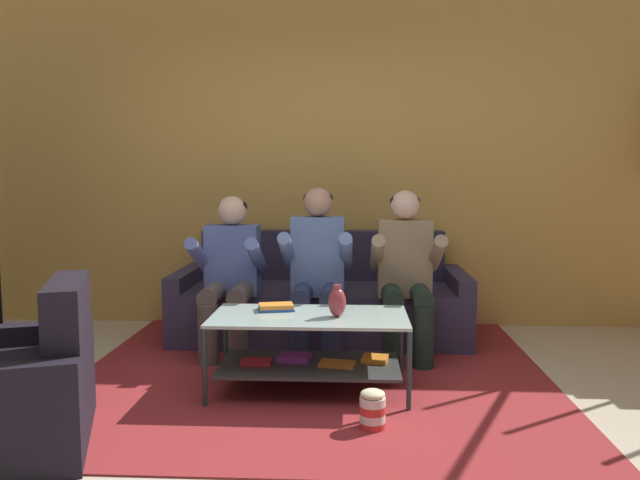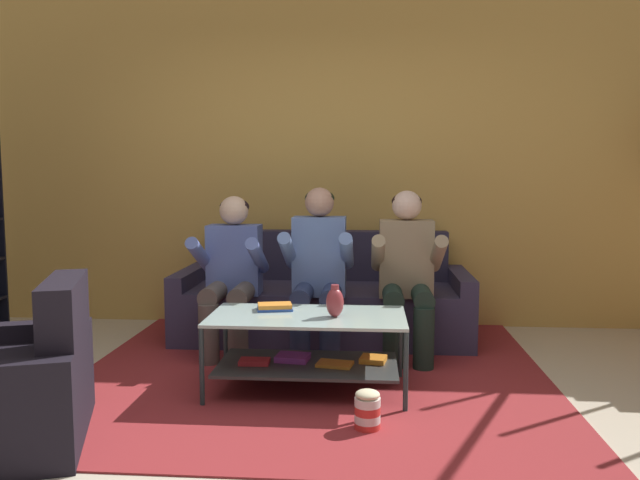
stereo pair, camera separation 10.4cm
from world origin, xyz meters
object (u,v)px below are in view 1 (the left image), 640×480
at_px(couch, 321,303).
at_px(coffee_table, 310,342).
at_px(person_seated_middle, 317,266).
at_px(popcorn_tub, 372,410).
at_px(vase, 337,302).
at_px(person_seated_left, 230,269).
at_px(armchair, 5,394).
at_px(book_stack, 276,307).
at_px(person_seated_right, 406,268).

height_order(couch, coffee_table, couch).
xyz_separation_m(person_seated_middle, popcorn_tub, (0.35, -1.29, -0.54)).
bearing_deg(vase, couch, 97.06).
relative_size(person_seated_left, vase, 5.99).
bearing_deg(armchair, person_seated_middle, 49.02).
bearing_deg(couch, person_seated_left, -140.21).
distance_m(person_seated_left, coffee_table, 1.02).
xyz_separation_m(vase, book_stack, (-0.38, 0.16, -0.07)).
height_order(person_seated_middle, person_seated_right, person_seated_middle).
height_order(coffee_table, armchair, armchair).
bearing_deg(coffee_table, person_seated_middle, 90.01).
height_order(couch, vase, couch).
distance_m(coffee_table, popcorn_tub, 0.68).
xyz_separation_m(book_stack, popcorn_tub, (0.57, -0.66, -0.38)).
bearing_deg(book_stack, person_seated_right, 37.18).
height_order(coffee_table, book_stack, book_stack).
height_order(person_seated_right, armchair, person_seated_right).
distance_m(person_seated_middle, person_seated_right, 0.62).
distance_m(couch, vase, 1.34).
bearing_deg(book_stack, person_seated_middle, 71.39).
bearing_deg(person_seated_left, armchair, -115.60).
height_order(person_seated_middle, armchair, person_seated_middle).
bearing_deg(person_seated_middle, couch, 90.00).
distance_m(couch, book_stack, 1.19).
distance_m(person_seated_left, armchair, 1.79).
xyz_separation_m(coffee_table, popcorn_tub, (0.35, -0.54, -0.20)).
xyz_separation_m(person_seated_middle, vase, (0.16, -0.79, -0.09)).
distance_m(person_seated_left, person_seated_right, 1.25).
bearing_deg(popcorn_tub, coffee_table, 123.11).
relative_size(person_seated_right, armchair, 1.09).
distance_m(coffee_table, vase, 0.30).
distance_m(coffee_table, book_stack, 0.30).
relative_size(person_seated_right, book_stack, 4.98).
bearing_deg(popcorn_tub, person_seated_middle, 105.33).
relative_size(couch, book_stack, 9.57).
bearing_deg(coffee_table, person_seated_right, 50.27).
distance_m(person_seated_middle, book_stack, 0.69).
xyz_separation_m(person_seated_middle, book_stack, (-0.21, -0.64, -0.16)).
relative_size(couch, person_seated_middle, 1.89).
bearing_deg(popcorn_tub, book_stack, 130.85).
bearing_deg(book_stack, couch, 79.44).
distance_m(person_seated_left, popcorn_tub, 1.70).
bearing_deg(armchair, coffee_table, 31.31).
relative_size(person_seated_middle, book_stack, 5.07).
height_order(person_seated_left, popcorn_tub, person_seated_left).
relative_size(coffee_table, book_stack, 4.88).
relative_size(person_seated_left, person_seated_right, 0.96).
relative_size(person_seated_left, popcorn_tub, 5.42).
relative_size(couch, person_seated_right, 1.92).
xyz_separation_m(person_seated_right, armchair, (-2.00, -1.59, -0.38)).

